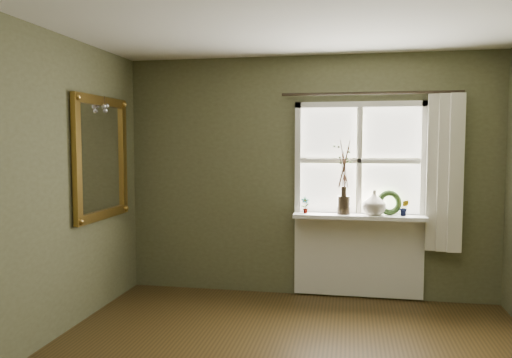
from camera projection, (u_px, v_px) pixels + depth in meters
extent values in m
cube|color=brown|center=(308.00, 177.00, 5.45)|extent=(4.00, 0.10, 2.60)
cube|color=brown|center=(105.00, 340.00, 0.94)|extent=(4.00, 0.10, 2.60)
cube|color=white|center=(359.00, 216.00, 5.30)|extent=(1.36, 0.06, 0.06)
cube|color=white|center=(360.00, 104.00, 5.22)|extent=(1.36, 0.06, 0.06)
cube|color=white|center=(298.00, 160.00, 5.38)|extent=(0.06, 0.06, 1.24)
cube|color=white|center=(424.00, 161.00, 5.14)|extent=(0.06, 0.06, 1.24)
cube|color=white|center=(359.00, 161.00, 5.26)|extent=(1.24, 0.05, 0.04)
cube|color=white|center=(359.00, 161.00, 5.26)|extent=(0.04, 0.05, 1.12)
cube|color=white|center=(329.00, 133.00, 5.32)|extent=(0.59, 0.01, 0.53)
cube|color=white|center=(391.00, 133.00, 5.20)|extent=(0.59, 0.01, 0.53)
cube|color=white|center=(328.00, 188.00, 5.37)|extent=(0.59, 0.01, 0.53)
cube|color=white|center=(390.00, 189.00, 5.25)|extent=(0.59, 0.01, 0.53)
cube|color=white|center=(359.00, 217.00, 5.20)|extent=(1.36, 0.26, 0.04)
cube|color=white|center=(358.00, 256.00, 5.34)|extent=(1.36, 0.04, 0.88)
cylinder|color=black|center=(344.00, 205.00, 5.22)|extent=(0.15, 0.15, 0.19)
imported|color=beige|center=(374.00, 203.00, 5.16)|extent=(0.33, 0.33, 0.26)
torus|color=#283F1C|center=(389.00, 205.00, 5.18)|extent=(0.28, 0.18, 0.27)
imported|color=#283F1C|center=(305.00, 205.00, 5.30)|extent=(0.11, 0.09, 0.17)
imported|color=#283F1C|center=(404.00, 208.00, 5.11)|extent=(0.11, 0.09, 0.17)
cube|color=beige|center=(444.00, 173.00, 5.02)|extent=(0.36, 0.12, 1.59)
cylinder|color=black|center=(370.00, 93.00, 5.14)|extent=(1.84, 0.03, 0.03)
cube|color=white|center=(101.00, 158.00, 4.93)|extent=(0.02, 0.84, 1.03)
cube|color=olive|center=(101.00, 101.00, 4.88)|extent=(0.05, 1.02, 0.09)
cube|color=olive|center=(103.00, 214.00, 4.97)|extent=(0.05, 1.02, 0.09)
cube|color=olive|center=(77.00, 160.00, 4.47)|extent=(0.05, 0.09, 1.03)
cube|color=olive|center=(123.00, 157.00, 5.38)|extent=(0.05, 0.09, 1.03)
sphere|color=silver|center=(104.00, 106.00, 4.85)|extent=(0.04, 0.04, 0.04)
sphere|color=silver|center=(106.00, 111.00, 4.88)|extent=(0.04, 0.04, 0.04)
sphere|color=silver|center=(107.00, 106.00, 4.91)|extent=(0.04, 0.04, 0.04)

